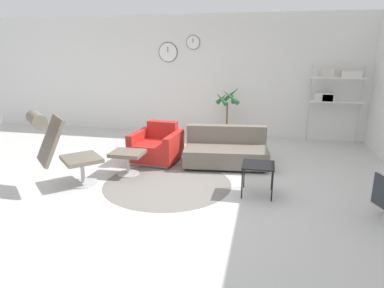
{
  "coord_description": "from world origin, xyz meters",
  "views": [
    {
      "loc": [
        1.3,
        -4.96,
        2.02
      ],
      "look_at": [
        0.16,
        0.2,
        0.55
      ],
      "focal_mm": 32.0,
      "sensor_mm": 36.0,
      "label": 1
    }
  ],
  "objects_px": {
    "lounge_chair": "(58,143)",
    "side_table": "(258,167)",
    "ottoman": "(128,157)",
    "couch_low": "(226,152)",
    "shelf_unit": "(334,87)",
    "potted_plant": "(227,121)",
    "armchair_red": "(157,147)"
  },
  "relations": [
    {
      "from": "lounge_chair",
      "to": "ottoman",
      "type": "xyz_separation_m",
      "value": [
        0.74,
        0.76,
        -0.4
      ]
    },
    {
      "from": "armchair_red",
      "to": "couch_low",
      "type": "distance_m",
      "value": 1.28
    },
    {
      "from": "ottoman",
      "to": "potted_plant",
      "type": "distance_m",
      "value": 2.92
    },
    {
      "from": "lounge_chair",
      "to": "potted_plant",
      "type": "bearing_deg",
      "value": 102.62
    },
    {
      "from": "lounge_chair",
      "to": "couch_low",
      "type": "height_order",
      "value": "lounge_chair"
    },
    {
      "from": "ottoman",
      "to": "couch_low",
      "type": "distance_m",
      "value": 1.75
    },
    {
      "from": "lounge_chair",
      "to": "shelf_unit",
      "type": "height_order",
      "value": "shelf_unit"
    },
    {
      "from": "ottoman",
      "to": "side_table",
      "type": "height_order",
      "value": "side_table"
    },
    {
      "from": "armchair_red",
      "to": "couch_low",
      "type": "xyz_separation_m",
      "value": [
        1.27,
        0.07,
        -0.02
      ]
    },
    {
      "from": "ottoman",
      "to": "side_table",
      "type": "distance_m",
      "value": 2.16
    },
    {
      "from": "shelf_unit",
      "to": "couch_low",
      "type": "bearing_deg",
      "value": -136.67
    },
    {
      "from": "couch_low",
      "to": "potted_plant",
      "type": "bearing_deg",
      "value": -90.08
    },
    {
      "from": "side_table",
      "to": "shelf_unit",
      "type": "xyz_separation_m",
      "value": [
        1.43,
        3.15,
        0.82
      ]
    },
    {
      "from": "ottoman",
      "to": "potted_plant",
      "type": "bearing_deg",
      "value": 63.02
    },
    {
      "from": "ottoman",
      "to": "armchair_red",
      "type": "relative_size",
      "value": 0.58
    },
    {
      "from": "shelf_unit",
      "to": "potted_plant",
      "type": "bearing_deg",
      "value": -175.05
    },
    {
      "from": "armchair_red",
      "to": "potted_plant",
      "type": "relative_size",
      "value": 0.73
    },
    {
      "from": "ottoman",
      "to": "armchair_red",
      "type": "xyz_separation_m",
      "value": [
        0.25,
        0.8,
        -0.04
      ]
    },
    {
      "from": "lounge_chair",
      "to": "armchair_red",
      "type": "relative_size",
      "value": 1.31
    },
    {
      "from": "couch_low",
      "to": "lounge_chair",
      "type": "bearing_deg",
      "value": 29.37
    },
    {
      "from": "side_table",
      "to": "lounge_chair",
      "type": "bearing_deg",
      "value": -172.0
    },
    {
      "from": "armchair_red",
      "to": "side_table",
      "type": "height_order",
      "value": "armchair_red"
    },
    {
      "from": "side_table",
      "to": "potted_plant",
      "type": "bearing_deg",
      "value": 105.13
    },
    {
      "from": "couch_low",
      "to": "side_table",
      "type": "xyz_separation_m",
      "value": [
        0.6,
        -1.23,
        0.17
      ]
    },
    {
      "from": "lounge_chair",
      "to": "side_table",
      "type": "bearing_deg",
      "value": 52.14
    },
    {
      "from": "lounge_chair",
      "to": "potted_plant",
      "type": "distance_m",
      "value": 3.95
    },
    {
      "from": "armchair_red",
      "to": "couch_low",
      "type": "bearing_deg",
      "value": -172.09
    },
    {
      "from": "couch_low",
      "to": "side_table",
      "type": "relative_size",
      "value": 3.41
    },
    {
      "from": "side_table",
      "to": "shelf_unit",
      "type": "relative_size",
      "value": 0.27
    },
    {
      "from": "potted_plant",
      "to": "lounge_chair",
      "type": "bearing_deg",
      "value": -121.53
    },
    {
      "from": "couch_low",
      "to": "side_table",
      "type": "height_order",
      "value": "couch_low"
    },
    {
      "from": "ottoman",
      "to": "couch_low",
      "type": "height_order",
      "value": "couch_low"
    }
  ]
}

